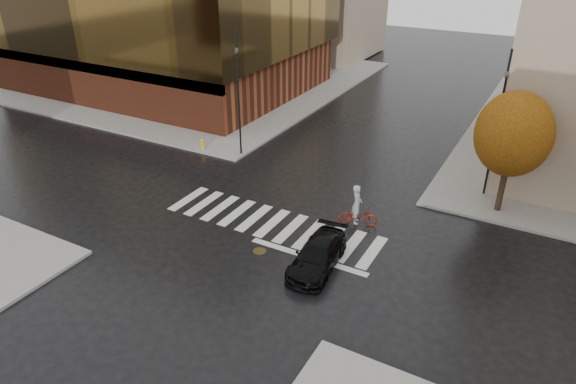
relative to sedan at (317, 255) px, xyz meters
The scene contains 10 objects.
ground 4.19m from the sedan, 154.23° to the left, with size 120.00×120.00×0.00m, color black.
sidewalk_nw 33.64m from the sedan, 137.32° to the left, with size 30.00×30.00×0.15m, color gray.
crosswalk 4.42m from the sedan, 148.33° to the left, with size 12.00×3.00×0.01m, color silver.
tree_ne_a 11.78m from the sedan, 55.72° to the left, with size 3.80×3.80×6.50m.
sedan is the anchor object (origin of this frame).
cyclist 4.31m from the sedan, 87.79° to the left, with size 2.09×1.35×2.24m.
traffic_light_nw 14.05m from the sedan, 138.48° to the left, with size 0.24×0.22×8.09m.
traffic_light_ne 12.75m from the sedan, 63.98° to the left, with size 0.20×0.23×8.13m.
fire_hydrant 15.23m from the sedan, 146.98° to the left, with size 0.25×0.25×0.70m.
manhole 3.01m from the sedan, behind, with size 0.65×0.65×0.01m, color #4F401C.
Camera 1 is at (11.80, -19.07, 13.76)m, focal length 32.00 mm.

